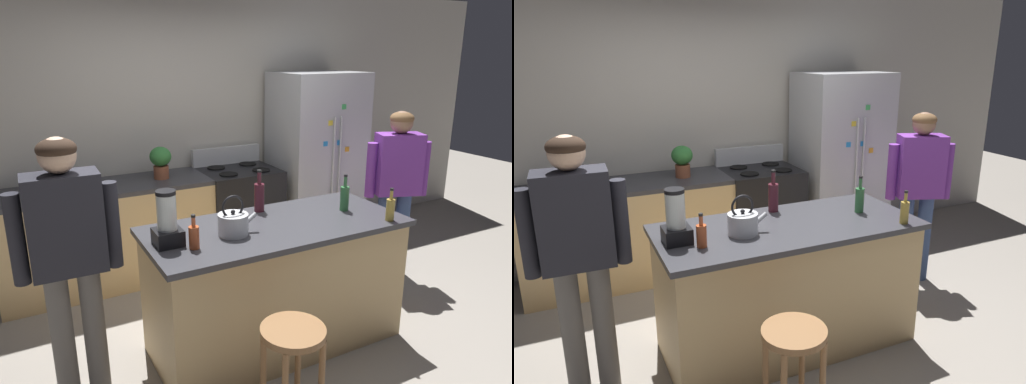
% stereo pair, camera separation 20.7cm
% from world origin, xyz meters
% --- Properties ---
extents(ground_plane, '(14.00, 14.00, 0.00)m').
position_xyz_m(ground_plane, '(0.00, 0.00, 0.00)').
color(ground_plane, gray).
extents(back_wall, '(8.00, 0.10, 2.70)m').
position_xyz_m(back_wall, '(0.00, 1.95, 1.35)').
color(back_wall, '#BCB7AD').
rests_on(back_wall, ground_plane).
extents(kitchen_island, '(1.83, 0.81, 0.93)m').
position_xyz_m(kitchen_island, '(0.00, 0.00, 0.47)').
color(kitchen_island, tan).
rests_on(kitchen_island, ground_plane).
extents(back_counter_run, '(2.00, 0.64, 0.93)m').
position_xyz_m(back_counter_run, '(-0.80, 1.55, 0.47)').
color(back_counter_run, tan).
rests_on(back_counter_run, ground_plane).
extents(refrigerator, '(0.90, 0.73, 1.87)m').
position_xyz_m(refrigerator, '(1.38, 1.50, 0.94)').
color(refrigerator, '#B7BABF').
rests_on(refrigerator, ground_plane).
extents(stove_range, '(0.76, 0.65, 1.11)m').
position_xyz_m(stove_range, '(0.45, 1.52, 0.48)').
color(stove_range, black).
rests_on(stove_range, ground_plane).
extents(person_by_island_left, '(0.59, 0.23, 1.65)m').
position_xyz_m(person_by_island_left, '(-1.34, 0.03, 1.00)').
color(person_by_island_left, '#66605B').
rests_on(person_by_island_left, ground_plane).
extents(person_by_sink_right, '(0.58, 0.35, 1.58)m').
position_xyz_m(person_by_sink_right, '(1.53, 0.42, 0.95)').
color(person_by_sink_right, '#384C7A').
rests_on(person_by_sink_right, ground_plane).
extents(bar_stool, '(0.36, 0.36, 0.65)m').
position_xyz_m(bar_stool, '(-0.35, -0.77, 0.51)').
color(bar_stool, brown).
rests_on(bar_stool, ground_plane).
extents(potted_plant, '(0.20, 0.20, 0.30)m').
position_xyz_m(potted_plant, '(-0.34, 1.55, 1.11)').
color(potted_plant, brown).
rests_on(potted_plant, back_counter_run).
extents(blender_appliance, '(0.17, 0.17, 0.35)m').
position_xyz_m(blender_appliance, '(-0.77, -0.00, 1.08)').
color(blender_appliance, black).
rests_on(blender_appliance, kitchen_island).
extents(bottle_vinegar, '(0.06, 0.06, 0.24)m').
position_xyz_m(bottle_vinegar, '(0.74, -0.32, 1.02)').
color(bottle_vinegar, olive).
rests_on(bottle_vinegar, kitchen_island).
extents(bottle_wine, '(0.08, 0.08, 0.32)m').
position_xyz_m(bottle_wine, '(0.02, 0.29, 1.05)').
color(bottle_wine, '#471923').
rests_on(bottle_wine, kitchen_island).
extents(bottle_olive_oil, '(0.07, 0.07, 0.28)m').
position_xyz_m(bottle_olive_oil, '(0.59, 0.01, 1.04)').
color(bottle_olive_oil, '#2D6638').
rests_on(bottle_olive_oil, kitchen_island).
extents(bottle_cooking_sauce, '(0.06, 0.06, 0.22)m').
position_xyz_m(bottle_cooking_sauce, '(-0.65, -0.13, 1.01)').
color(bottle_cooking_sauce, '#B24C26').
rests_on(bottle_cooking_sauce, kitchen_island).
extents(tea_kettle, '(0.28, 0.20, 0.27)m').
position_xyz_m(tea_kettle, '(-0.35, -0.04, 1.01)').
color(tea_kettle, '#B7BABF').
rests_on(tea_kettle, kitchen_island).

